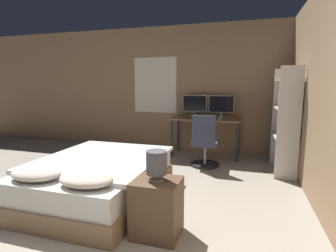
% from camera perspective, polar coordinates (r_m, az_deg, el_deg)
% --- Properties ---
extents(wall_back, '(12.00, 0.08, 2.70)m').
position_cam_1_polar(wall_back, '(5.78, 3.66, 7.98)').
color(wall_back, '#8E7051').
rests_on(wall_back, ground_plane).
extents(wall_side_right, '(0.06, 12.00, 2.70)m').
position_cam_1_polar(wall_side_right, '(3.14, 32.29, 5.79)').
color(wall_side_right, '#8E7051').
rests_on(wall_side_right, ground_plane).
extents(bed, '(1.46, 1.92, 0.60)m').
position_cam_1_polar(bed, '(3.52, -14.95, -10.99)').
color(bed, '#846647').
rests_on(bed, ground_plane).
extents(nightstand, '(0.44, 0.40, 0.56)m').
position_cam_1_polar(nightstand, '(2.64, -2.43, -17.35)').
color(nightstand, brown).
rests_on(nightstand, ground_plane).
extents(bedside_lamp, '(0.20, 0.20, 0.29)m').
position_cam_1_polar(bedside_lamp, '(2.48, -2.50, -8.04)').
color(bedside_lamp, gray).
rests_on(bedside_lamp, nightstand).
extents(desk, '(1.39, 0.61, 0.78)m').
position_cam_1_polar(desk, '(5.37, 8.26, 0.58)').
color(desk, '#846042').
rests_on(desk, ground_plane).
extents(monitor_left, '(0.52, 0.16, 0.46)m').
position_cam_1_polar(monitor_left, '(5.58, 5.83, 4.70)').
color(monitor_left, '#B7B7BC').
rests_on(monitor_left, desk).
extents(monitor_right, '(0.52, 0.16, 0.46)m').
position_cam_1_polar(monitor_right, '(5.50, 11.52, 4.51)').
color(monitor_right, '#B7B7BC').
rests_on(monitor_right, desk).
extents(keyboard, '(0.39, 0.13, 0.02)m').
position_cam_1_polar(keyboard, '(5.16, 7.96, 1.51)').
color(keyboard, '#B7B7BC').
rests_on(keyboard, desk).
extents(computer_mouse, '(0.07, 0.05, 0.04)m').
position_cam_1_polar(computer_mouse, '(5.13, 11.10, 1.47)').
color(computer_mouse, '#B7B7BC').
rests_on(computer_mouse, desk).
extents(office_chair, '(0.52, 0.52, 0.94)m').
position_cam_1_polar(office_chair, '(4.70, 7.99, -4.42)').
color(office_chair, black).
rests_on(office_chair, ground_plane).
extents(bookshelf, '(0.33, 0.89, 1.73)m').
position_cam_1_polar(bookshelf, '(4.62, 24.37, 2.39)').
color(bookshelf, beige).
rests_on(bookshelf, ground_plane).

